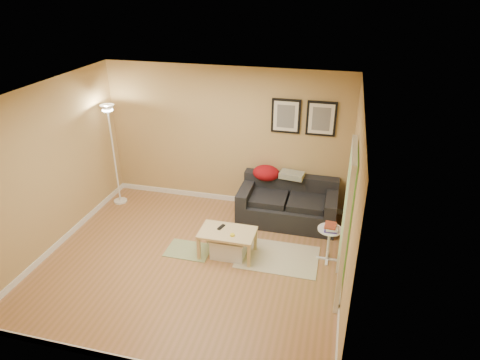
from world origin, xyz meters
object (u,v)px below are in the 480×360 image
(sofa, at_px, (288,202))
(book_stack, at_px, (331,227))
(storage_bin, at_px, (229,247))
(side_table, at_px, (328,244))
(floor_lamp, at_px, (114,158))
(coffee_table, at_px, (228,243))

(sofa, height_order, book_stack, sofa)
(storage_bin, xyz_separation_m, book_stack, (1.51, 0.25, 0.44))
(storage_bin, height_order, side_table, side_table)
(book_stack, height_order, floor_lamp, floor_lamp)
(side_table, bearing_deg, floor_lamp, 167.34)
(sofa, bearing_deg, coffee_table, -121.23)
(sofa, relative_size, storage_bin, 3.17)
(storage_bin, relative_size, floor_lamp, 0.28)
(sofa, xyz_separation_m, coffee_table, (-0.76, -1.25, -0.16))
(sofa, bearing_deg, floor_lamp, -178.30)
(storage_bin, bearing_deg, side_table, 9.86)
(sofa, relative_size, coffee_table, 1.98)
(floor_lamp, bearing_deg, sofa, 1.70)
(side_table, relative_size, floor_lamp, 0.29)
(book_stack, bearing_deg, coffee_table, 168.98)
(sofa, distance_m, coffee_table, 1.47)
(coffee_table, distance_m, side_table, 1.55)
(sofa, xyz_separation_m, storage_bin, (-0.73, -1.26, -0.21))
(storage_bin, bearing_deg, coffee_table, 146.95)
(coffee_table, xyz_separation_m, storage_bin, (0.02, -0.02, -0.05))
(sofa, xyz_separation_m, floor_lamp, (-3.25, -0.10, 0.54))
(sofa, relative_size, side_table, 3.01)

